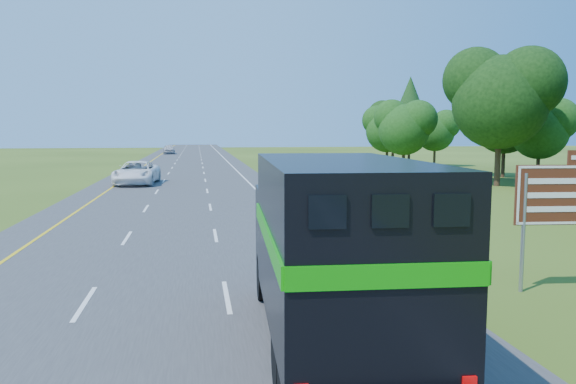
# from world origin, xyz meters

# --- Properties ---
(road) EXTENTS (15.00, 260.00, 0.04)m
(road) POSITION_xyz_m (0.00, 50.00, 0.02)
(road) COLOR #38383A
(road) RESTS_ON ground
(lane_markings) EXTENTS (11.15, 260.00, 0.01)m
(lane_markings) POSITION_xyz_m (0.00, 50.00, 0.04)
(lane_markings) COLOR yellow
(lane_markings) RESTS_ON road
(horse_truck) EXTENTS (3.22, 8.95, 3.90)m
(horse_truck) POSITION_xyz_m (3.77, 6.99, 2.13)
(horse_truck) COLOR black
(horse_truck) RESTS_ON road
(white_suv) EXTENTS (3.65, 7.09, 1.91)m
(white_suv) POSITION_xyz_m (-3.85, 44.32, 1.00)
(white_suv) COLOR white
(white_suv) RESTS_ON road
(far_car) EXTENTS (2.54, 5.41, 1.79)m
(far_car) POSITION_xyz_m (-4.16, 106.74, 0.93)
(far_car) COLOR #B5B6BD
(far_car) RESTS_ON road
(exit_sign) EXTENTS (2.33, 0.29, 3.95)m
(exit_sign) POSITION_xyz_m (10.90, 10.18, 2.56)
(exit_sign) COLOR gray
(exit_sign) RESTS_ON ground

